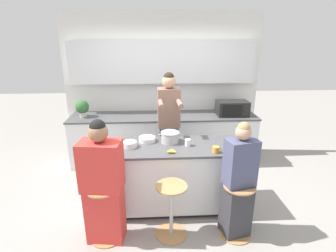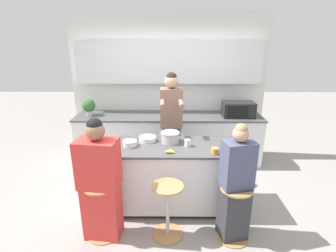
{
  "view_description": "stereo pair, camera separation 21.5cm",
  "coord_description": "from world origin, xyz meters",
  "px_view_note": "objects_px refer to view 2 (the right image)",
  "views": [
    {
      "loc": [
        -0.19,
        -3.16,
        2.27
      ],
      "look_at": [
        0.0,
        0.07,
        1.16
      ],
      "focal_mm": 28.0,
      "sensor_mm": 36.0,
      "label": 1
    },
    {
      "loc": [
        0.03,
        -3.16,
        2.27
      ],
      "look_at": [
        0.0,
        0.07,
        1.16
      ],
      "focal_mm": 28.0,
      "sensor_mm": 36.0,
      "label": 2
    }
  ],
  "objects_px": {
    "bar_stool_center": "(168,209)",
    "person_seated_near": "(235,188)",
    "potted_plant": "(89,106)",
    "bar_stool_rightmost": "(235,212)",
    "kitchen_island": "(168,176)",
    "bar_stool_leftmost": "(102,209)",
    "person_wrapped_blanket": "(100,184)",
    "coffee_cup_far": "(215,151)",
    "fruit_bowl": "(130,143)",
    "microwave": "(238,109)",
    "person_cooking": "(171,129)",
    "cooking_pot": "(170,137)",
    "banana_bunch": "(170,151)",
    "coffee_cup_near": "(188,143)"
  },
  "relations": [
    {
      "from": "coffee_cup_far",
      "to": "bar_stool_leftmost",
      "type": "bearing_deg",
      "value": -165.46
    },
    {
      "from": "bar_stool_leftmost",
      "to": "person_wrapped_blanket",
      "type": "distance_m",
      "value": 0.34
    },
    {
      "from": "bar_stool_center",
      "to": "banana_bunch",
      "type": "xyz_separation_m",
      "value": [
        0.03,
        0.37,
        0.57
      ]
    },
    {
      "from": "coffee_cup_near",
      "to": "microwave",
      "type": "xyz_separation_m",
      "value": [
        0.99,
        1.39,
        0.08
      ]
    },
    {
      "from": "person_cooking",
      "to": "person_wrapped_blanket",
      "type": "xyz_separation_m",
      "value": [
        -0.81,
        -1.24,
        -0.21
      ]
    },
    {
      "from": "bar_stool_leftmost",
      "to": "person_cooking",
      "type": "distance_m",
      "value": 1.58
    },
    {
      "from": "potted_plant",
      "to": "cooking_pot",
      "type": "bearing_deg",
      "value": -41.48
    },
    {
      "from": "coffee_cup_far",
      "to": "potted_plant",
      "type": "xyz_separation_m",
      "value": [
        -2.02,
        1.67,
        0.12
      ]
    },
    {
      "from": "person_cooking",
      "to": "coffee_cup_far",
      "type": "xyz_separation_m",
      "value": [
        0.53,
        -0.89,
        0.04
      ]
    },
    {
      "from": "person_wrapped_blanket",
      "to": "cooking_pot",
      "type": "relative_size",
      "value": 4.37
    },
    {
      "from": "cooking_pot",
      "to": "bar_stool_center",
      "type": "bearing_deg",
      "value": -92.45
    },
    {
      "from": "person_seated_near",
      "to": "microwave",
      "type": "relative_size",
      "value": 2.55
    },
    {
      "from": "kitchen_island",
      "to": "bar_stool_center",
      "type": "relative_size",
      "value": 2.85
    },
    {
      "from": "kitchen_island",
      "to": "bar_stool_rightmost",
      "type": "relative_size",
      "value": 2.85
    },
    {
      "from": "bar_stool_rightmost",
      "to": "bar_stool_center",
      "type": "bearing_deg",
      "value": 176.72
    },
    {
      "from": "fruit_bowl",
      "to": "microwave",
      "type": "distance_m",
      "value": 2.23
    },
    {
      "from": "fruit_bowl",
      "to": "microwave",
      "type": "xyz_separation_m",
      "value": [
        1.75,
        1.39,
        0.09
      ]
    },
    {
      "from": "fruit_bowl",
      "to": "coffee_cup_far",
      "type": "bearing_deg",
      "value": -12.29
    },
    {
      "from": "cooking_pot",
      "to": "coffee_cup_far",
      "type": "relative_size",
      "value": 2.88
    },
    {
      "from": "person_seated_near",
      "to": "banana_bunch",
      "type": "relative_size",
      "value": 10.41
    },
    {
      "from": "bar_stool_leftmost",
      "to": "microwave",
      "type": "bearing_deg",
      "value": 44.3
    },
    {
      "from": "bar_stool_center",
      "to": "microwave",
      "type": "relative_size",
      "value": 1.21
    },
    {
      "from": "person_wrapped_blanket",
      "to": "coffee_cup_far",
      "type": "bearing_deg",
      "value": 21.75
    },
    {
      "from": "person_seated_near",
      "to": "coffee_cup_near",
      "type": "xyz_separation_m",
      "value": [
        -0.51,
        0.59,
        0.3
      ]
    },
    {
      "from": "bar_stool_rightmost",
      "to": "fruit_bowl",
      "type": "bearing_deg",
      "value": 153.97
    },
    {
      "from": "person_cooking",
      "to": "potted_plant",
      "type": "height_order",
      "value": "person_cooking"
    },
    {
      "from": "bar_stool_center",
      "to": "fruit_bowl",
      "type": "relative_size",
      "value": 3.81
    },
    {
      "from": "bar_stool_center",
      "to": "cooking_pot",
      "type": "relative_size",
      "value": 2.0
    },
    {
      "from": "microwave",
      "to": "bar_stool_center",
      "type": "bearing_deg",
      "value": -122.43
    },
    {
      "from": "bar_stool_center",
      "to": "person_seated_near",
      "type": "relative_size",
      "value": 0.48
    },
    {
      "from": "person_wrapped_blanket",
      "to": "person_seated_near",
      "type": "xyz_separation_m",
      "value": [
        1.53,
        0.0,
        -0.05
      ]
    },
    {
      "from": "potted_plant",
      "to": "bar_stool_rightmost",
      "type": "bearing_deg",
      "value": -42.86
    },
    {
      "from": "bar_stool_leftmost",
      "to": "bar_stool_rightmost",
      "type": "height_order",
      "value": "same"
    },
    {
      "from": "kitchen_island",
      "to": "person_seated_near",
      "type": "relative_size",
      "value": 1.36
    },
    {
      "from": "bar_stool_rightmost",
      "to": "coffee_cup_near",
      "type": "relative_size",
      "value": 6.17
    },
    {
      "from": "bar_stool_center",
      "to": "potted_plant",
      "type": "height_order",
      "value": "potted_plant"
    },
    {
      "from": "fruit_bowl",
      "to": "banana_bunch",
      "type": "bearing_deg",
      "value": -21.84
    },
    {
      "from": "bar_stool_center",
      "to": "person_seated_near",
      "type": "bearing_deg",
      "value": -0.84
    },
    {
      "from": "bar_stool_rightmost",
      "to": "person_cooking",
      "type": "distance_m",
      "value": 1.56
    },
    {
      "from": "kitchen_island",
      "to": "coffee_cup_near",
      "type": "bearing_deg",
      "value": -2.6
    },
    {
      "from": "cooking_pot",
      "to": "potted_plant",
      "type": "bearing_deg",
      "value": 138.52
    },
    {
      "from": "bar_stool_leftmost",
      "to": "fruit_bowl",
      "type": "distance_m",
      "value": 0.87
    },
    {
      "from": "person_cooking",
      "to": "cooking_pot",
      "type": "height_order",
      "value": "person_cooking"
    },
    {
      "from": "banana_bunch",
      "to": "potted_plant",
      "type": "xyz_separation_m",
      "value": [
        -1.47,
        1.65,
        0.14
      ]
    },
    {
      "from": "cooking_pot",
      "to": "banana_bunch",
      "type": "relative_size",
      "value": 2.48
    },
    {
      "from": "coffee_cup_far",
      "to": "potted_plant",
      "type": "height_order",
      "value": "potted_plant"
    },
    {
      "from": "kitchen_island",
      "to": "bar_stool_leftmost",
      "type": "relative_size",
      "value": 2.85
    },
    {
      "from": "person_cooking",
      "to": "person_seated_near",
      "type": "xyz_separation_m",
      "value": [
        0.72,
        -1.24,
        -0.26
      ]
    },
    {
      "from": "person_wrapped_blanket",
      "to": "coffee_cup_near",
      "type": "relative_size",
      "value": 13.48
    },
    {
      "from": "kitchen_island",
      "to": "bar_stool_leftmost",
      "type": "height_order",
      "value": "kitchen_island"
    }
  ]
}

